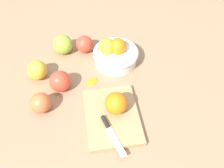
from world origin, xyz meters
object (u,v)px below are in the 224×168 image
(knife, at_px, (110,130))
(apple_front_center, at_px, (60,81))
(apple_front_left_2, at_px, (84,44))
(apple_front_left_3, at_px, (37,70))
(cutting_board, at_px, (112,116))
(bowl, at_px, (115,54))
(orange_on_board, at_px, (116,103))
(apple_front_right, at_px, (41,103))
(apple_front_left, at_px, (63,44))

(knife, height_order, apple_front_center, apple_front_center)
(knife, distance_m, apple_front_center, 0.27)
(knife, height_order, apple_front_left_2, apple_front_left_2)
(apple_front_left_3, bearing_deg, apple_front_left_2, 129.06)
(cutting_board, bearing_deg, bowl, 174.44)
(orange_on_board, height_order, apple_front_right, orange_on_board)
(knife, bearing_deg, bowl, 173.66)
(apple_front_left, relative_size, apple_front_right, 1.14)
(cutting_board, xyz_separation_m, orange_on_board, (-0.02, 0.01, 0.05))
(apple_front_left, height_order, apple_front_left_2, apple_front_left)
(apple_front_left_2, bearing_deg, knife, 11.94)
(knife, distance_m, apple_front_left_2, 0.42)
(knife, xyz_separation_m, apple_front_left_2, (-0.41, -0.09, 0.01))
(bowl, height_order, cutting_board, bowl)
(apple_front_left_2, height_order, apple_front_left_3, apple_front_left_3)
(knife, relative_size, apple_front_center, 1.92)
(orange_on_board, xyz_separation_m, knife, (0.08, -0.03, -0.03))
(apple_front_left_2, bearing_deg, apple_front_center, -22.38)
(orange_on_board, distance_m, apple_front_center, 0.23)
(apple_front_left_2, xyz_separation_m, apple_front_left_3, (0.14, -0.18, 0.00))
(orange_on_board, relative_size, knife, 0.51)
(apple_front_left, xyz_separation_m, apple_front_right, (0.29, -0.05, -0.01))
(apple_front_left_2, bearing_deg, cutting_board, 15.55)
(cutting_board, height_order, apple_front_left, apple_front_left)
(orange_on_board, bearing_deg, apple_front_left_2, -161.21)
(cutting_board, height_order, apple_front_center, apple_front_center)
(bowl, relative_size, cutting_board, 0.76)
(orange_on_board, bearing_deg, bowl, 177.26)
(bowl, xyz_separation_m, apple_front_center, (0.14, -0.21, -0.00))
(bowl, relative_size, apple_front_left_2, 2.54)
(apple_front_left, relative_size, apple_front_center, 1.05)
(cutting_board, relative_size, orange_on_board, 3.15)
(bowl, bearing_deg, apple_front_left_3, -76.28)
(orange_on_board, bearing_deg, cutting_board, -36.32)
(apple_front_right, height_order, apple_front_left_2, same)
(bowl, distance_m, apple_front_left_2, 0.14)
(cutting_board, bearing_deg, apple_front_left_2, -164.45)
(apple_front_left, distance_m, apple_front_left_2, 0.09)
(apple_front_center, bearing_deg, apple_front_left, -178.69)
(knife, bearing_deg, orange_on_board, 162.56)
(apple_front_right, relative_size, apple_front_left_2, 1.00)
(apple_front_left, bearing_deg, knife, 23.45)
(apple_front_center, relative_size, apple_front_left_3, 1.04)
(orange_on_board, distance_m, knife, 0.09)
(bowl, distance_m, cutting_board, 0.28)
(bowl, bearing_deg, apple_front_right, -49.59)
(apple_front_right, xyz_separation_m, apple_front_left_2, (-0.30, 0.14, 0.00))
(apple_front_center, height_order, apple_front_left_3, apple_front_center)
(apple_front_right, relative_size, apple_front_left_3, 0.95)
(apple_front_left, xyz_separation_m, apple_front_left_3, (0.14, -0.09, -0.00))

